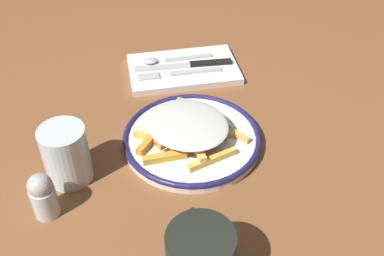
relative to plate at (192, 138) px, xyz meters
name	(u,v)px	position (x,y,z in m)	size (l,w,h in m)	color
ground_plane	(192,143)	(0.00, 0.00, -0.01)	(2.60, 2.60, 0.00)	brown
plate	(192,138)	(0.00, 0.00, 0.00)	(0.25, 0.25, 0.02)	white
fries_heap	(188,129)	(0.00, 0.01, 0.03)	(0.21, 0.21, 0.04)	gold
napkin	(183,69)	(0.23, -0.02, 0.00)	(0.14, 0.23, 0.01)	white
fork	(179,73)	(0.20, -0.01, 0.01)	(0.02, 0.18, 0.00)	silver
knife	(192,65)	(0.23, -0.04, 0.01)	(0.02, 0.21, 0.01)	black
spoon	(166,60)	(0.25, 0.02, 0.01)	(0.02, 0.15, 0.01)	silver
water_glass	(66,154)	(-0.05, 0.21, 0.04)	(0.07, 0.07, 0.10)	silver
salt_shaker	(43,195)	(-0.12, 0.24, 0.03)	(0.04, 0.04, 0.08)	silver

